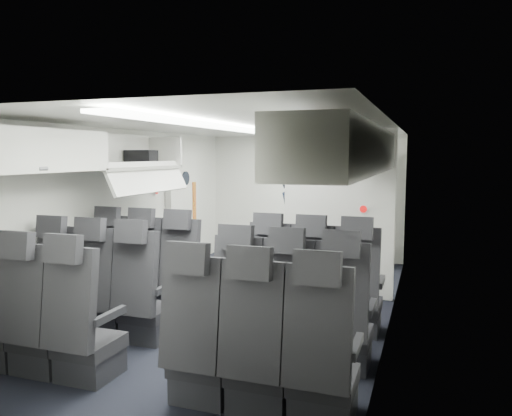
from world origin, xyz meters
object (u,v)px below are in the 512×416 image
Objects in this scene: seat_row_rear at (139,341)px; galley_unit at (357,208)px; carry_on_bag at (141,159)px; seat_row_front at (228,284)px; boarding_door at (183,209)px; seat_row_mid at (192,307)px; flight_attendant at (293,224)px.

seat_row_rear is 5.17m from galley_unit.
seat_row_rear is at bearing -61.68° from carry_on_bag.
carry_on_bag reaches higher than seat_row_front.
seat_row_rear is 1.75× the size of galley_unit.
boarding_door is (-1.64, 3.89, 0.55)m from seat_row_rear.
boarding_door is at bearing 112.87° from seat_row_rear.
seat_row_mid is 4.30m from galley_unit.
galley_unit reaches higher than seat_row_mid.
galley_unit reaches higher than seat_row_rear.
galley_unit is at bearing 45.71° from carry_on_bag.
seat_row_front is at bearing -51.84° from boarding_door.
boarding_door is at bearing 118.77° from seat_row_mid.
seat_row_front is 1.79× the size of boarding_door.
boarding_door is at bearing 128.16° from seat_row_front.
carry_on_bag is at bearing -82.07° from boarding_door.
flight_attendant reaches higher than seat_row_mid.
flight_attendant is at bearing 86.77° from seat_row_mid.
flight_attendant is at bearing 41.05° from carry_on_bag.
galley_unit is at bearing 73.72° from seat_row_front.
galley_unit is at bearing 24.28° from boarding_door.
seat_row_front is 9.29× the size of carry_on_bag.
seat_row_rear is at bearing -90.00° from seat_row_mid.
boarding_door is at bearing 95.18° from carry_on_bag.
seat_row_rear is at bearing -67.13° from boarding_door.
carry_on_bag is at bearing 134.17° from seat_row_mid.
galley_unit is (0.95, 3.25, 0.55)m from seat_row_front.
seat_row_rear is at bearing -173.17° from flight_attendant.
carry_on_bag is (-1.60, -1.53, 0.97)m from flight_attendant.
seat_row_front is 2.15m from flight_attendant.
seat_row_rear is 1.79× the size of boarding_door.
seat_row_front is 1.00× the size of seat_row_mid.
flight_attendant is at bearing 85.39° from seat_row_front.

